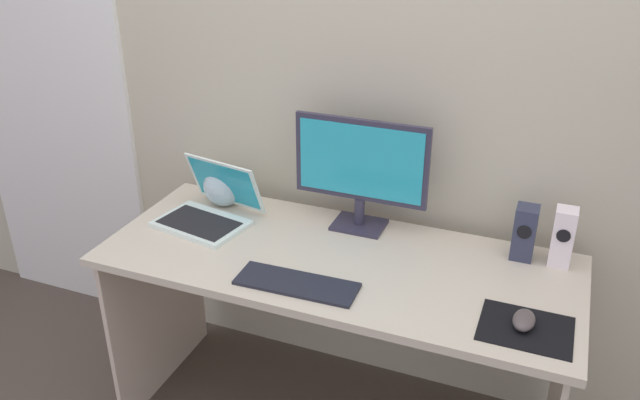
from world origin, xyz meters
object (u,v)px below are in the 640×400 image
at_px(mouse, 524,320).
at_px(laptop, 209,210).
at_px(speaker_near_monitor, 525,232).
at_px(speaker_right, 563,237).
at_px(keyboard_external, 297,284).
at_px(fishbowl, 224,186).
at_px(monitor, 361,169).

bearing_deg(mouse, laptop, 170.99).
relative_size(speaker_near_monitor, mouse, 1.81).
relative_size(speaker_right, keyboard_external, 0.52).
xyz_separation_m(speaker_right, fishbowl, (-1.20, -0.01, -0.02)).
bearing_deg(keyboard_external, monitor, 80.69).
relative_size(laptop, keyboard_external, 0.95).
relative_size(speaker_near_monitor, keyboard_external, 0.48).
relative_size(monitor, fishbowl, 3.03).
bearing_deg(laptop, monitor, 16.94).
height_order(laptop, mouse, laptop).
xyz_separation_m(monitor, keyboard_external, (-0.06, -0.42, -0.22)).
bearing_deg(speaker_right, monitor, 179.88).
xyz_separation_m(speaker_near_monitor, mouse, (0.05, -0.38, -0.07)).
bearing_deg(speaker_near_monitor, speaker_right, 0.02).
height_order(monitor, laptop, monitor).
bearing_deg(mouse, speaker_near_monitor, 99.25).
bearing_deg(monitor, keyboard_external, -97.66).
bearing_deg(fishbowl, monitor, 1.58).
relative_size(fishbowl, mouse, 1.55).
xyz_separation_m(monitor, mouse, (0.60, -0.38, -0.20)).
distance_m(speaker_right, speaker_near_monitor, 0.12).
bearing_deg(laptop, mouse, -11.25).
relative_size(fishbowl, keyboard_external, 0.41).
xyz_separation_m(monitor, speaker_near_monitor, (0.56, -0.00, -0.13)).
distance_m(fishbowl, mouse, 1.19).
height_order(monitor, speaker_near_monitor, monitor).
bearing_deg(speaker_right, mouse, -100.34).
bearing_deg(speaker_near_monitor, laptop, -171.76).
bearing_deg(mouse, speaker_right, 81.90).
distance_m(monitor, speaker_near_monitor, 0.57).
xyz_separation_m(speaker_right, keyboard_external, (-0.73, -0.42, -0.09)).
xyz_separation_m(laptop, fishbowl, (-0.02, 0.14, 0.03)).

